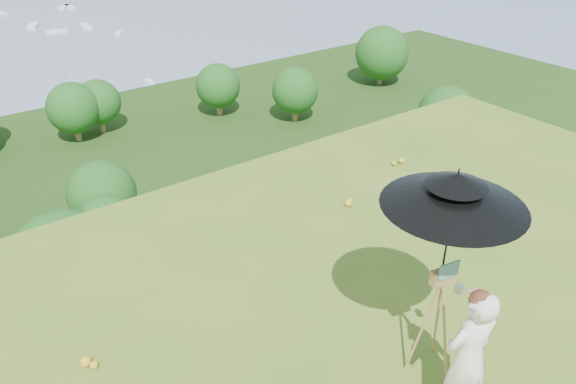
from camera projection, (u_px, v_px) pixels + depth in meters
forest_slope at (61, 366)px, 44.20m from camera, size 140.00×56.00×22.00m
slope_trees at (20, 215)px, 37.30m from camera, size 110.00×50.00×6.00m
painter at (468, 356)px, 5.29m from camera, size 0.61×0.45×1.54m
field_easel at (436, 317)px, 5.82m from camera, size 0.65×0.65×1.46m
sun_umbrella at (449, 227)px, 5.31m from camera, size 1.50×1.50×1.24m
painter_cap at (482, 297)px, 4.93m from camera, size 0.26×0.28×0.10m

